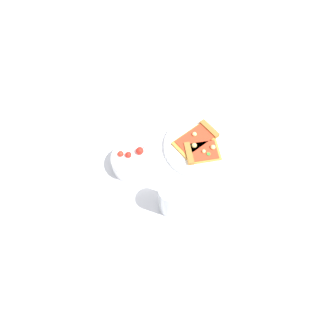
{
  "coord_description": "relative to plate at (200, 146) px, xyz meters",
  "views": [
    {
      "loc": [
        -0.45,
        -0.42,
        0.9
      ],
      "look_at": [
        -0.16,
        -0.06,
        0.03
      ],
      "focal_mm": 32.58,
      "sensor_mm": 36.0,
      "label": 1
    }
  ],
  "objects": [
    {
      "name": "ground_plane",
      "position": [
        0.01,
        0.06,
        -0.01
      ],
      "size": [
        2.4,
        2.4,
        0.0
      ],
      "primitive_type": "plane",
      "color": "silver",
      "rests_on": "ground"
    },
    {
      "name": "pizza_slice_near",
      "position": [
        0.01,
        0.03,
        0.01
      ],
      "size": [
        0.15,
        0.08,
        0.02
      ],
      "color": "gold",
      "rests_on": "plate"
    },
    {
      "name": "pizza_slice_far",
      "position": [
        -0.02,
        -0.02,
        0.01
      ],
      "size": [
        0.14,
        0.13,
        0.02
      ],
      "color": "gold",
      "rests_on": "plate"
    },
    {
      "name": "salad_bowl",
      "position": [
        -0.22,
        0.09,
        0.02
      ],
      "size": [
        0.13,
        0.13,
        0.08
      ],
      "color": "white",
      "rests_on": "ground_plane"
    },
    {
      "name": "plate",
      "position": [
        0.0,
        0.0,
        0.0
      ],
      "size": [
        0.25,
        0.25,
        0.01
      ],
      "primitive_type": "cylinder",
      "color": "white",
      "rests_on": "ground_plane"
    },
    {
      "name": "soda_glass",
      "position": [
        -0.22,
        -0.1,
        0.06
      ],
      "size": [
        0.07,
        0.07,
        0.13
      ],
      "color": "silver",
      "rests_on": "ground_plane"
    }
  ]
}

